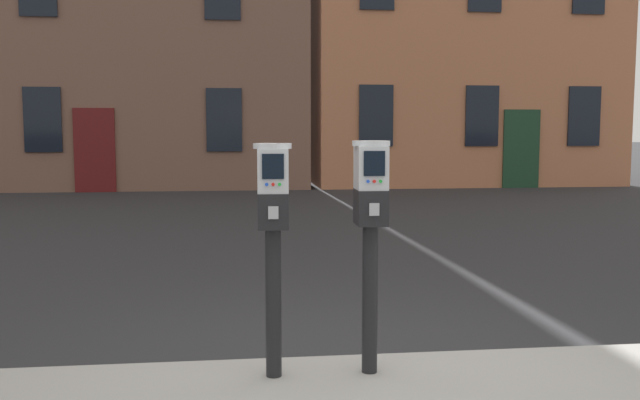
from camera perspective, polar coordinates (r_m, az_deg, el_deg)
name	(u,v)px	position (r m, az deg, el deg)	size (l,w,h in m)	color
ground_plane	(350,388)	(4.33, 2.53, -15.23)	(160.00, 160.00, 0.00)	#28282B
parking_meter_near_kerb	(273,217)	(3.91, -3.90, -1.43)	(0.22, 0.26, 1.34)	black
parking_meter_twin_adjacent	(371,214)	(3.98, 4.18, -1.17)	(0.22, 0.26, 1.35)	black
townhouse_grey_stucco	(449,8)	(22.27, 10.54, 15.26)	(8.59, 6.37, 10.50)	#B7704C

